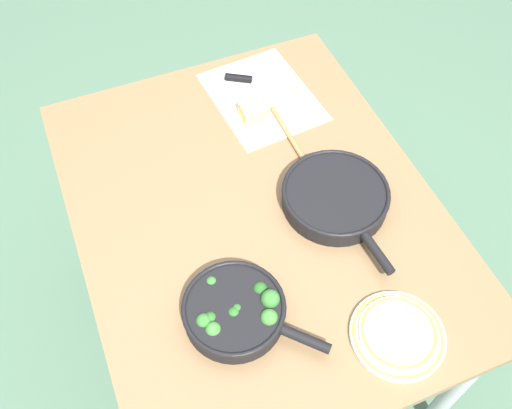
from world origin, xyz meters
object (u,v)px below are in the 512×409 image
at_px(cheese_block, 253,112).
at_px(dinner_plate_stack, 398,334).
at_px(skillet_broccoli, 235,310).
at_px(wooden_spoon, 306,162).
at_px(grater_knife, 252,80).
at_px(skillet_eggs, 336,197).

bearing_deg(cheese_block, dinner_plate_stack, -176.66).
distance_m(skillet_broccoli, wooden_spoon, 0.50).
bearing_deg(grater_knife, cheese_block, -79.47).
distance_m(skillet_eggs, wooden_spoon, 0.15).
relative_size(wooden_spoon, dinner_plate_stack, 1.71).
xyz_separation_m(skillet_broccoli, grater_knife, (0.72, -0.33, -0.02)).
height_order(skillet_broccoli, grater_knife, skillet_broccoli).
relative_size(skillet_eggs, dinner_plate_stack, 1.84).
xyz_separation_m(wooden_spoon, grater_knife, (0.37, 0.01, 0.00)).
bearing_deg(skillet_eggs, dinner_plate_stack, -9.44).
relative_size(skillet_broccoli, grater_knife, 1.34).
height_order(skillet_eggs, wooden_spoon, skillet_eggs).
distance_m(skillet_broccoli, dinner_plate_stack, 0.37).
relative_size(skillet_eggs, grater_knife, 1.80).
bearing_deg(grater_knife, dinner_plate_stack, -59.13).
height_order(skillet_broccoli, wooden_spoon, skillet_broccoli).
xyz_separation_m(skillet_broccoli, dinner_plate_stack, (-0.19, -0.32, -0.02)).
bearing_deg(grater_knife, wooden_spoon, -56.40).
bearing_deg(grater_knife, skillet_broccoli, -83.35).
height_order(grater_knife, dinner_plate_stack, dinner_plate_stack).
distance_m(skillet_broccoli, cheese_block, 0.64).
distance_m(skillet_eggs, dinner_plate_stack, 0.39).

